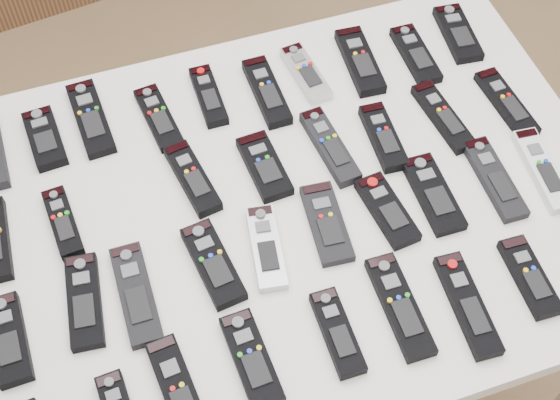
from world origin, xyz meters
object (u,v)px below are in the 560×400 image
object	(u,v)px
remote_34	(467,305)
remote_32	(337,333)
remote_3	(159,118)
remote_18	(9,339)
remote_27	(543,170)
remote_31	(252,359)
remote_15	(383,137)
remote_6	(306,74)
remote_4	(209,96)
remote_16	(443,117)
remote_23	(327,223)
remote_9	(458,33)
remote_35	(529,277)
remote_20	(136,294)
remote_21	(213,264)
remote_25	(433,194)
remote_24	(387,210)
remote_26	(495,179)
remote_7	(360,61)
remote_11	(63,223)
remote_2	(91,118)
remote_19	(84,301)
remote_8	(416,55)
remote_12	(193,178)
remote_5	(267,92)
remote_1	(45,139)
remote_13	(264,166)
remote_30	(180,395)
remote_14	(330,147)
table	(280,223)

from	to	relation	value
remote_34	remote_32	bearing A→B (deg)	177.56
remote_3	remote_18	distance (m)	0.52
remote_27	remote_34	distance (m)	0.34
remote_3	remote_31	size ratio (longest dim) A/B	0.98
remote_15	remote_3	bearing A→B (deg)	157.84
remote_6	remote_31	distance (m)	0.64
remote_4	remote_16	xyz separation A→B (m)	(0.43, -0.20, -0.00)
remote_23	remote_9	bearing A→B (deg)	44.85
remote_6	remote_35	xyz separation A→B (m)	(0.21, -0.57, -0.00)
remote_20	remote_21	world-z (taller)	remote_21
remote_6	remote_23	xyz separation A→B (m)	(-0.09, -0.36, -0.00)
remote_6	remote_21	distance (m)	0.48
remote_32	remote_35	distance (m)	0.35
remote_25	remote_34	distance (m)	0.23
remote_4	remote_24	size ratio (longest dim) A/B	0.99
remote_20	remote_35	distance (m)	0.68
remote_26	remote_7	bearing A→B (deg)	110.54
remote_21	remote_31	xyz separation A→B (m)	(0.01, -0.19, -0.00)
remote_7	remote_20	world-z (taller)	remote_7
remote_11	remote_26	distance (m)	0.80
remote_9	remote_31	distance (m)	0.86
remote_11	remote_34	xyz separation A→B (m)	(0.62, -0.38, 0.00)
remote_2	remote_3	distance (m)	0.13
remote_19	remote_8	bearing A→B (deg)	30.69
remote_3	remote_12	bearing A→B (deg)	-87.82
remote_19	remote_31	xyz separation A→B (m)	(0.24, -0.19, 0.00)
remote_3	remote_16	distance (m)	0.57
remote_5	remote_19	xyz separation A→B (m)	(-0.44, -0.35, -0.00)
remote_26	remote_34	xyz separation A→B (m)	(-0.17, -0.22, 0.00)
remote_1	remote_8	xyz separation A→B (m)	(0.78, -0.02, -0.00)
remote_23	remote_19	bearing A→B (deg)	-172.75
remote_19	remote_27	world-z (taller)	same
remote_11	remote_26	xyz separation A→B (m)	(0.79, -0.16, -0.00)
remote_1	remote_18	bearing A→B (deg)	-110.86
remote_13	remote_20	bearing A→B (deg)	-150.70
remote_18	remote_23	bearing A→B (deg)	3.11
remote_6	remote_30	distance (m)	0.72
remote_5	remote_24	distance (m)	0.37
remote_14	remote_32	bearing A→B (deg)	-114.10
remote_9	remote_1	bearing A→B (deg)	-173.50
remote_31	remote_34	size ratio (longest dim) A/B	0.87
table	remote_19	world-z (taller)	remote_19
remote_15	remote_8	bearing A→B (deg)	53.60
remote_7	remote_14	size ratio (longest dim) A/B	0.98
remote_8	remote_12	bearing A→B (deg)	-162.22
table	remote_19	bearing A→B (deg)	-167.48
remote_34	remote_21	bearing A→B (deg)	154.33
remote_4	remote_12	size ratio (longest dim) A/B	0.92
remote_3	remote_30	size ratio (longest dim) A/B	0.81
remote_3	remote_8	xyz separation A→B (m)	(0.56, -0.01, 0.00)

